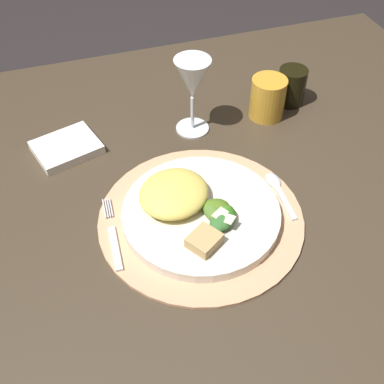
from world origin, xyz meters
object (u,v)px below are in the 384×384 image
spoon (277,187)px  napkin (67,147)px  dinner_plate (201,213)px  amber_tumbler (268,98)px  dark_tumbler (291,86)px  dining_table (169,228)px  wine_glass (192,82)px  fork (113,236)px

spoon → napkin: 0.42m
dinner_plate → spoon: (0.16, 0.02, -0.01)m
dinner_plate → amber_tumbler: 0.34m
napkin → dark_tumbler: dark_tumbler is taller
dark_tumbler → dining_table: bearing=-151.2°
wine_glass → dark_tumbler: bearing=6.1°
dinner_plate → dark_tumbler: bearing=41.8°
dining_table → dark_tumbler: size_ratio=17.96×
dinner_plate → wine_glass: wine_glass is taller
spoon → dark_tumbler: dark_tumbler is taller
amber_tumbler → spoon: bearing=-109.0°
amber_tumbler → dining_table: bearing=-149.6°
wine_glass → amber_tumbler: (0.17, -0.00, -0.07)m
amber_tumbler → dark_tumbler: size_ratio=1.08×
dark_tumbler → amber_tumbler: bearing=-157.9°
dining_table → napkin: (-0.16, 0.17, 0.11)m
spoon → napkin: size_ratio=1.00×
dinner_plate → napkin: 0.32m
amber_tumbler → wine_glass: bearing=178.9°
spoon → wine_glass: wine_glass is taller
dining_table → amber_tumbler: 0.35m
napkin → amber_tumbler: amber_tumbler is taller
dining_table → dark_tumbler: dark_tumbler is taller
spoon → dining_table: bearing=162.6°
fork → wine_glass: bearing=47.8°
spoon → wine_glass: size_ratio=0.74×
napkin → dark_tumbler: 0.50m
napkin → spoon: bearing=-33.5°
dining_table → napkin: size_ratio=12.08×
spoon → dark_tumbler: size_ratio=1.48×
dinner_plate → spoon: dinner_plate is taller
napkin → dark_tumbler: (0.50, 0.01, 0.03)m
spoon → wine_glass: (-0.09, 0.22, 0.11)m
dining_table → spoon: bearing=-17.4°
dining_table → dinner_plate: 0.15m
dining_table → fork: (-0.12, -0.08, 0.11)m
wine_glass → dining_table: bearing=-122.5°
dining_table → amber_tumbler: (0.27, 0.16, 0.15)m
fork → spoon: bearing=3.6°
amber_tumbler → napkin: bearing=178.0°
wine_glass → napkin: bearing=177.4°
dining_table → napkin: bearing=132.5°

